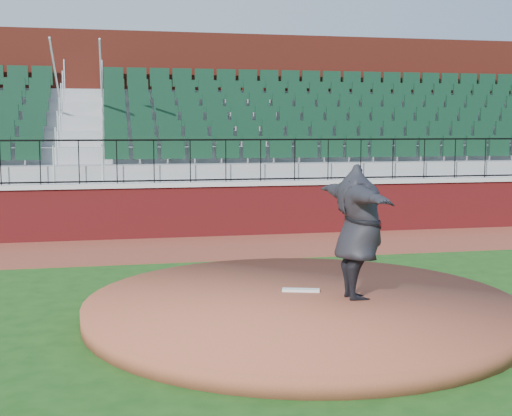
% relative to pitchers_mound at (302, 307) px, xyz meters
% --- Properties ---
extents(ground, '(90.00, 90.00, 0.00)m').
position_rel_pitchers_mound_xyz_m(ground, '(-0.25, 0.34, -0.12)').
color(ground, '#174213').
rests_on(ground, ground).
extents(warning_track, '(34.00, 3.20, 0.01)m').
position_rel_pitchers_mound_xyz_m(warning_track, '(-0.25, 5.74, -0.12)').
color(warning_track, brown).
rests_on(warning_track, ground).
extents(field_wall, '(34.00, 0.35, 1.20)m').
position_rel_pitchers_mound_xyz_m(field_wall, '(-0.25, 7.34, 0.47)').
color(field_wall, maroon).
rests_on(field_wall, ground).
extents(wall_cap, '(34.00, 0.45, 0.10)m').
position_rel_pitchers_mound_xyz_m(wall_cap, '(-0.25, 7.34, 1.12)').
color(wall_cap, '#B7B7B7').
rests_on(wall_cap, field_wall).
extents(wall_railing, '(34.00, 0.05, 1.00)m').
position_rel_pitchers_mound_xyz_m(wall_railing, '(-0.25, 7.34, 1.67)').
color(wall_railing, black).
rests_on(wall_railing, wall_cap).
extents(seating_stands, '(34.00, 5.10, 4.60)m').
position_rel_pitchers_mound_xyz_m(seating_stands, '(-0.25, 10.07, 2.18)').
color(seating_stands, gray).
rests_on(seating_stands, ground).
extents(concourse_wall, '(34.00, 0.50, 5.50)m').
position_rel_pitchers_mound_xyz_m(concourse_wall, '(-0.25, 12.87, 2.62)').
color(concourse_wall, maroon).
rests_on(concourse_wall, ground).
extents(pitchers_mound, '(5.93, 5.93, 0.25)m').
position_rel_pitchers_mound_xyz_m(pitchers_mound, '(0.00, 0.00, 0.00)').
color(pitchers_mound, brown).
rests_on(pitchers_mound, ground).
extents(pitching_rubber, '(0.55, 0.28, 0.04)m').
position_rel_pitchers_mound_xyz_m(pitching_rubber, '(0.10, 0.41, 0.14)').
color(pitching_rubber, silver).
rests_on(pitching_rubber, pitchers_mound).
extents(pitcher, '(0.69, 2.29, 1.85)m').
position_rel_pitchers_mound_xyz_m(pitcher, '(0.74, -0.15, 1.05)').
color(pitcher, black).
rests_on(pitcher, pitchers_mound).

